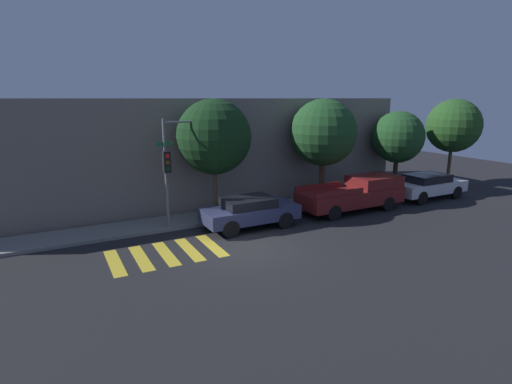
# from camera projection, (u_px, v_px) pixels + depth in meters

# --- Properties ---
(ground_plane) EXTENTS (60.00, 60.00, 0.00)m
(ground_plane) POSITION_uv_depth(u_px,v_px,m) (244.00, 248.00, 15.46)
(ground_plane) COLOR black
(sidewalk) EXTENTS (26.00, 2.03, 0.14)m
(sidewalk) POSITION_uv_depth(u_px,v_px,m) (206.00, 218.00, 19.08)
(sidewalk) COLOR slate
(sidewalk) RESTS_ON ground
(building_row) EXTENTS (26.00, 6.00, 5.64)m
(building_row) POSITION_uv_depth(u_px,v_px,m) (176.00, 150.00, 22.25)
(building_row) COLOR slate
(building_row) RESTS_ON ground
(crosswalk) EXTENTS (4.10, 2.60, 0.00)m
(crosswalk) POSITION_uv_depth(u_px,v_px,m) (166.00, 254.00, 14.85)
(crosswalk) COLOR gold
(crosswalk) RESTS_ON ground
(traffic_light_pole) EXTENTS (1.95, 0.56, 4.82)m
(traffic_light_pole) POSITION_uv_depth(u_px,v_px,m) (174.00, 156.00, 16.86)
(traffic_light_pole) COLOR slate
(traffic_light_pole) RESTS_ON ground
(sedan_near_corner) EXTENTS (4.26, 1.85, 1.38)m
(sedan_near_corner) POSITION_uv_depth(u_px,v_px,m) (250.00, 211.00, 17.68)
(sedan_near_corner) COLOR #2D3351
(sedan_near_corner) RESTS_ON ground
(pickup_truck) EXTENTS (5.61, 1.99, 1.71)m
(pickup_truck) POSITION_uv_depth(u_px,v_px,m) (356.00, 193.00, 20.41)
(pickup_truck) COLOR maroon
(pickup_truck) RESTS_ON ground
(sedan_middle) EXTENTS (4.60, 1.86, 1.43)m
(sedan_middle) POSITION_uv_depth(u_px,v_px,m) (428.00, 185.00, 22.86)
(sedan_middle) COLOR silver
(sedan_middle) RESTS_ON ground
(tree_near_corner) EXTENTS (3.48, 3.48, 5.64)m
(tree_near_corner) POSITION_uv_depth(u_px,v_px,m) (214.00, 137.00, 18.42)
(tree_near_corner) COLOR brown
(tree_near_corner) RESTS_ON ground
(tree_midblock) EXTENTS (3.56, 3.56, 5.64)m
(tree_midblock) POSITION_uv_depth(u_px,v_px,m) (323.00, 133.00, 21.26)
(tree_midblock) COLOR #4C3823
(tree_midblock) RESTS_ON ground
(tree_far_end) EXTENTS (3.09, 3.09, 4.92)m
(tree_far_end) POSITION_uv_depth(u_px,v_px,m) (398.00, 137.00, 23.89)
(tree_far_end) COLOR #42301E
(tree_far_end) RESTS_ON ground
(tree_behind_truck) EXTENTS (3.46, 3.46, 5.62)m
(tree_behind_truck) POSITION_uv_depth(u_px,v_px,m) (453.00, 126.00, 26.01)
(tree_behind_truck) COLOR brown
(tree_behind_truck) RESTS_ON ground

